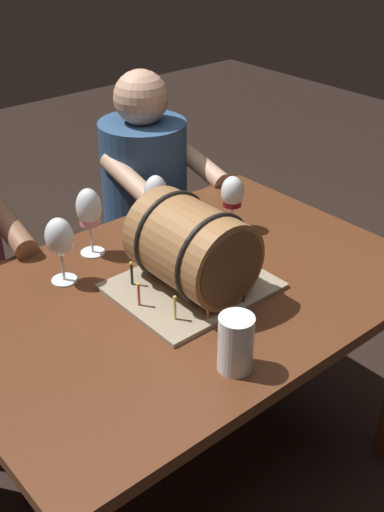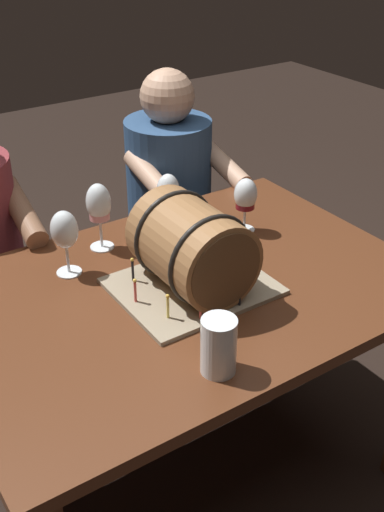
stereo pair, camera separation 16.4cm
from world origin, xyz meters
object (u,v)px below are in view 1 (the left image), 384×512
at_px(wine_glass_empty, 59,239).
at_px(wine_glass_white, 156,195).
at_px(barrel_cake, 192,250).
at_px(wine_glass_red, 232,194).
at_px(beer_pint, 236,346).
at_px(wine_glass_rose, 89,211).
at_px(person_seated_right, 147,226).
at_px(dining_table, 184,320).

bearing_deg(wine_glass_empty, wine_glass_white, 8.26).
bearing_deg(wine_glass_empty, barrel_cake, -46.36).
relative_size(wine_glass_red, beer_pint, 1.27).
height_order(wine_glass_rose, person_seated_right, person_seated_right).
bearing_deg(person_seated_right, beer_pint, -116.49).
relative_size(dining_table, wine_glass_empty, 6.69).
height_order(barrel_cake, person_seated_right, person_seated_right).
relative_size(barrel_cake, wine_glass_empty, 2.09).
bearing_deg(dining_table, wine_glass_empty, 134.62).
distance_m(wine_glass_white, wine_glass_rose, 0.22).
height_order(wine_glass_rose, beer_pint, wine_glass_rose).
distance_m(wine_glass_rose, beer_pint, 0.65).
bearing_deg(dining_table, person_seated_right, 60.89).
distance_m(wine_glass_red, person_seated_right, 0.64).
relative_size(wine_glass_white, wine_glass_empty, 1.00).
bearing_deg(wine_glass_red, dining_table, -154.08).
bearing_deg(person_seated_right, barrel_cake, -117.61).
height_order(barrel_cake, wine_glass_rose, barrel_cake).
height_order(wine_glass_red, beer_pint, wine_glass_red).
bearing_deg(barrel_cake, person_seated_right, 62.39).
xyz_separation_m(barrel_cake, wine_glass_white, (0.12, 0.31, 0.01)).
distance_m(barrel_cake, wine_glass_white, 0.33).
distance_m(wine_glass_white, wine_glass_empty, 0.37).
height_order(wine_glass_red, wine_glass_rose, wine_glass_rose).
distance_m(wine_glass_white, person_seated_right, 0.60).
relative_size(wine_glass_rose, person_seated_right, 0.18).
xyz_separation_m(dining_table, wine_glass_white, (0.13, 0.29, 0.24)).
bearing_deg(dining_table, barrel_cake, -59.65).
bearing_deg(wine_glass_white, barrel_cake, -111.15).
bearing_deg(wine_glass_rose, wine_glass_red, -19.71).
relative_size(wine_glass_white, beer_pint, 1.39).
xyz_separation_m(wine_glass_empty, wine_glass_rose, (0.14, 0.08, 0.01)).
height_order(barrel_cake, beer_pint, barrel_cake).
relative_size(wine_glass_white, wine_glass_rose, 0.93).
distance_m(barrel_cake, wine_glass_red, 0.37).
bearing_deg(barrel_cake, dining_table, 120.35).
bearing_deg(wine_glass_rose, beer_pint, -93.08).
bearing_deg(wine_glass_rose, barrel_cake, -72.96).
relative_size(beer_pint, person_seated_right, 0.12).
relative_size(dining_table, beer_pint, 9.30).
xyz_separation_m(beer_pint, person_seated_right, (0.51, 1.02, -0.29)).
xyz_separation_m(barrel_cake, beer_pint, (-0.14, -0.31, -0.06)).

